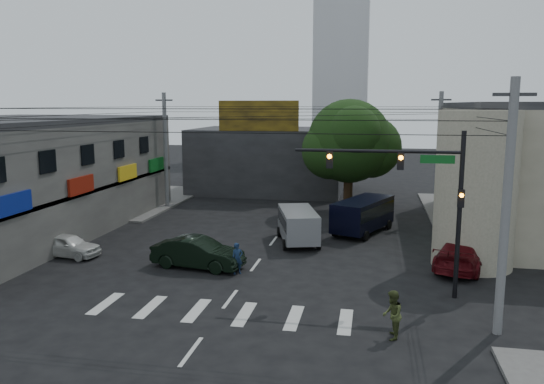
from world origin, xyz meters
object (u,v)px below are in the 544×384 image
(dark_sedan, at_px, (198,253))
(silver_minivan, at_px, (298,227))
(utility_pole_far_right, at_px, (438,156))
(white_compact, at_px, (67,245))
(utility_pole_far_left, at_px, (166,151))
(traffic_gantry, at_px, (420,186))
(maroon_sedan, at_px, (463,253))
(pedestrian_olive, at_px, (392,315))
(navy_van, at_px, (363,216))
(utility_pole_near_right, at_px, (506,210))
(street_tree, at_px, (349,141))
(traffic_officer, at_px, (237,259))

(dark_sedan, xyz_separation_m, silver_minivan, (4.33, 5.87, 0.22))
(utility_pole_far_right, relative_size, white_compact, 2.37)
(utility_pole_far_left, bearing_deg, utility_pole_far_right, 0.00)
(traffic_gantry, height_order, dark_sedan, traffic_gantry)
(utility_pole_far_left, distance_m, dark_sedan, 17.29)
(maroon_sedan, height_order, pedestrian_olive, pedestrian_olive)
(navy_van, bearing_deg, dark_sedan, 161.55)
(utility_pole_far_left, bearing_deg, pedestrian_olive, -51.56)
(traffic_gantry, height_order, white_compact, traffic_gantry)
(utility_pole_near_right, xyz_separation_m, pedestrian_olive, (-3.81, -1.16, -3.71))
(utility_pole_far_left, relative_size, pedestrian_olive, 5.19)
(traffic_gantry, bearing_deg, white_compact, 171.93)
(street_tree, xyz_separation_m, white_compact, (-14.50, -15.41, -4.84))
(traffic_officer, bearing_deg, traffic_gantry, -44.35)
(white_compact, distance_m, traffic_officer, 10.01)
(silver_minivan, relative_size, traffic_officer, 3.21)
(navy_van, bearing_deg, white_compact, 141.50)
(dark_sedan, xyz_separation_m, pedestrian_olive, (9.48, -6.67, 0.11))
(utility_pole_far_left, relative_size, maroon_sedan, 1.57)
(navy_van, bearing_deg, pedestrian_olive, -152.09)
(traffic_gantry, xyz_separation_m, utility_pole_far_right, (2.68, 17.00, -0.23))
(maroon_sedan, bearing_deg, navy_van, -33.31)
(silver_minivan, height_order, pedestrian_olive, silver_minivan)
(maroon_sedan, relative_size, pedestrian_olive, 3.31)
(traffic_gantry, height_order, silver_minivan, traffic_gantry)
(traffic_gantry, xyz_separation_m, silver_minivan, (-6.29, 7.87, -3.83))
(utility_pole_near_right, distance_m, dark_sedan, 14.88)
(utility_pole_far_left, xyz_separation_m, white_compact, (0.00, -14.41, -3.97))
(traffic_gantry, relative_size, utility_pole_far_left, 0.78)
(navy_van, bearing_deg, traffic_officer, 171.98)
(street_tree, relative_size, traffic_gantry, 1.21)
(traffic_gantry, bearing_deg, silver_minivan, 128.62)
(silver_minivan, bearing_deg, utility_pole_far_right, -60.63)
(dark_sedan, bearing_deg, maroon_sedan, -70.93)
(white_compact, distance_m, maroon_sedan, 21.08)
(dark_sedan, distance_m, navy_van, 12.26)
(traffic_gantry, distance_m, silver_minivan, 10.78)
(dark_sedan, bearing_deg, utility_pole_far_left, 35.80)
(utility_pole_near_right, relative_size, utility_pole_far_right, 1.00)
(dark_sedan, relative_size, pedestrian_olive, 2.78)
(dark_sedan, bearing_deg, utility_pole_near_right, -103.90)
(traffic_gantry, height_order, utility_pole_far_right, utility_pole_far_right)
(utility_pole_far_right, height_order, pedestrian_olive, utility_pole_far_right)
(pedestrian_olive, bearing_deg, silver_minivan, -153.41)
(navy_van, relative_size, traffic_officer, 3.76)
(street_tree, relative_size, utility_pole_far_right, 0.95)
(maroon_sedan, distance_m, traffic_officer, 11.48)
(pedestrian_olive, bearing_deg, maroon_sedan, 161.57)
(silver_minivan, distance_m, navy_van, 5.04)
(utility_pole_far_left, distance_m, maroon_sedan, 24.75)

